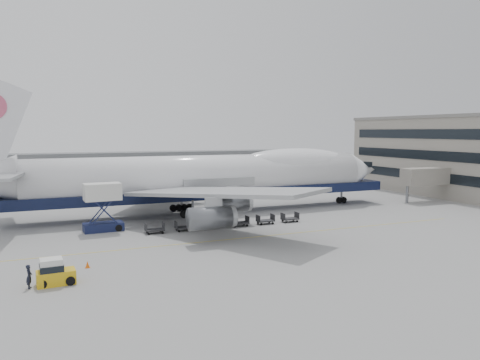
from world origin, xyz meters
name	(u,v)px	position (x,y,z in m)	size (l,w,h in m)	color
ground	(235,227)	(0.00, 0.00, 0.00)	(260.00, 260.00, 0.00)	gray
apron_line	(254,237)	(0.00, -6.00, 0.01)	(60.00, 0.15, 0.01)	gold
hangar	(97,166)	(-10.00, 70.00, 3.50)	(110.00, 8.00, 7.00)	slate
airliner	(210,176)	(0.64, 12.00, 5.62)	(67.00, 55.30, 19.98)	white
catering_truck	(103,204)	(-16.16, 4.52, 3.44)	(4.96, 3.57, 6.06)	#161E44
baggage_tug	(54,273)	(-22.37, -15.34, 0.98)	(3.09, 1.77, 2.20)	gold
ground_worker	(29,277)	(-24.24, -15.54, 0.97)	(0.71, 0.46, 1.94)	black
traffic_cone	(87,265)	(-19.45, -11.41, 0.30)	(0.42, 0.42, 0.63)	#E95D0C
dolly_0	(155,229)	(-10.51, 0.55, 0.53)	(2.30, 1.35, 1.30)	#2D2D30
dolly_1	(184,227)	(-6.72, 0.55, 0.53)	(2.30, 1.35, 1.30)	#2D2D30
dolly_2	(213,224)	(-2.94, 0.55, 0.53)	(2.30, 1.35, 1.30)	#2D2D30
dolly_3	(240,222)	(0.85, 0.55, 0.53)	(2.30, 1.35, 1.30)	#2D2D30
dolly_4	(265,220)	(4.63, 0.55, 0.53)	(2.30, 1.35, 1.30)	#2D2D30
dolly_5	(290,218)	(8.42, 0.55, 0.53)	(2.30, 1.35, 1.30)	#2D2D30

